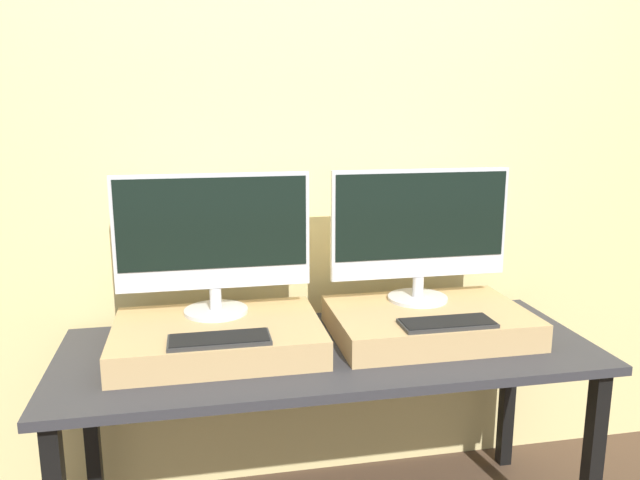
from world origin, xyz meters
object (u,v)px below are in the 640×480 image
object	(u,v)px
monitor_left	(213,239)
keyboard_left	(219,339)
monitor_right	(420,230)
keyboard_right	(447,323)

from	to	relation	value
monitor_left	keyboard_left	distance (m)	0.37
keyboard_left	monitor_right	xyz separation A→B (m)	(0.73, 0.27, 0.25)
monitor_left	monitor_right	size ratio (longest dim) A/B	1.00
monitor_left	monitor_right	distance (m)	0.73
monitor_left	keyboard_left	xyz separation A→B (m)	(-0.00, -0.27, -0.25)
keyboard_right	monitor_left	bearing A→B (deg)	159.33
monitor_left	keyboard_right	world-z (taller)	monitor_left
monitor_left	keyboard_left	size ratio (longest dim) A/B	2.12
monitor_right	keyboard_right	xyz separation A→B (m)	(0.00, -0.27, -0.25)
keyboard_right	monitor_right	bearing A→B (deg)	90.00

